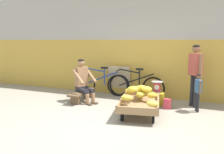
{
  "coord_description": "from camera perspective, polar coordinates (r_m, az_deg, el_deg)",
  "views": [
    {
      "loc": [
        1.76,
        -3.77,
        1.64
      ],
      "look_at": [
        -0.32,
        1.33,
        0.75
      ],
      "focal_mm": 36.68,
      "sensor_mm": 36.0,
      "label": 1
    }
  ],
  "objects": [
    {
      "name": "ground_plane",
      "position": [
        4.48,
        -2.67,
        -12.33
      ],
      "size": [
        80.0,
        80.0,
        0.0
      ],
      "primitive_type": "plane",
      "color": "gray"
    },
    {
      "name": "banana_cart",
      "position": [
        5.16,
        6.94,
        -6.62
      ],
      "size": [
        1.09,
        1.57,
        0.36
      ],
      "color": "#99754C",
      "rests_on": "ground"
    },
    {
      "name": "banana_pile",
      "position": [
        5.23,
        6.99,
        -3.85
      ],
      "size": [
        1.04,
        1.31,
        0.27
      ],
      "color": "gold",
      "rests_on": "banana_cart"
    },
    {
      "name": "low_bench",
      "position": [
        6.3,
        -7.52,
        -4.11
      ],
      "size": [
        0.35,
        1.11,
        0.27
      ],
      "color": "brown",
      "rests_on": "ground"
    },
    {
      "name": "back_wall",
      "position": [
        6.81,
        7.31,
        8.23
      ],
      "size": [
        16.0,
        0.3,
        3.07
      ],
      "color": "gold",
      "rests_on": "ground"
    },
    {
      "name": "sign_board",
      "position": [
        6.91,
        1.84,
        -0.85
      ],
      "size": [
        0.7,
        0.23,
        0.88
      ],
      "color": "#C6B289",
      "rests_on": "ground"
    },
    {
      "name": "weighing_scale",
      "position": [
        6.0,
        11.18,
        -2.4
      ],
      "size": [
        0.3,
        0.3,
        0.29
      ],
      "color": "#28282D",
      "rests_on": "plastic_crate"
    },
    {
      "name": "bicycle_near_left",
      "position": [
        6.88,
        -2.72,
        -1.62
      ],
      "size": [
        1.65,
        0.48,
        0.86
      ],
      "color": "black",
      "rests_on": "ground"
    },
    {
      "name": "bicycle_far_left",
      "position": [
        6.6,
        5.93,
        -2.13
      ],
      "size": [
        1.66,
        0.48,
        0.86
      ],
      "color": "black",
      "rests_on": "ground"
    },
    {
      "name": "shopping_bag",
      "position": [
        5.73,
        13.62,
        -6.48
      ],
      "size": [
        0.18,
        0.12,
        0.24
      ],
      "primitive_type": "cube",
      "color": "#D13D4C",
      "rests_on": "ground"
    },
    {
      "name": "plastic_crate",
      "position": [
        6.07,
        11.1,
        -5.2
      ],
      "size": [
        0.36,
        0.28,
        0.3
      ],
      "color": "gold",
      "rests_on": "ground"
    },
    {
      "name": "customer_adult",
      "position": [
        5.93,
        20.02,
        1.95
      ],
      "size": [
        0.35,
        0.42,
        1.53
      ],
      "color": "#232328",
      "rests_on": "ground"
    },
    {
      "name": "vendor_seated",
      "position": [
        6.16,
        -7.15,
        -0.93
      ],
      "size": [
        0.74,
        0.64,
        1.14
      ],
      "color": "#9E704C",
      "rests_on": "ground"
    },
    {
      "name": "customer_child",
      "position": [
        5.58,
        20.7,
        -2.77
      ],
      "size": [
        0.17,
        0.26,
        0.88
      ],
      "color": "#232328",
      "rests_on": "ground"
    }
  ]
}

